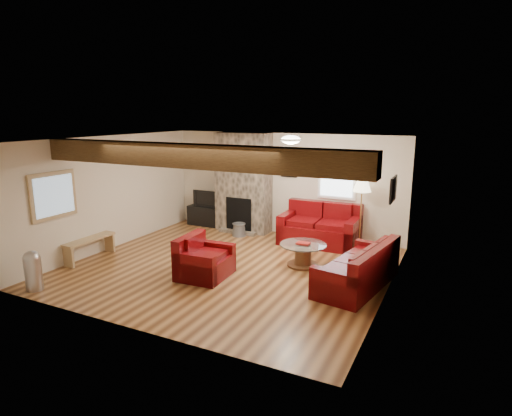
{
  "coord_description": "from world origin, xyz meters",
  "views": [
    {
      "loc": [
        4.0,
        -6.94,
        3.0
      ],
      "look_at": [
        0.39,
        0.4,
        1.16
      ],
      "focal_mm": 30.0,
      "sensor_mm": 36.0,
      "label": 1
    }
  ],
  "objects": [
    {
      "name": "armchair_red",
      "position": [
        -0.16,
        -0.63,
        0.38
      ],
      "size": [
        0.89,
        1.0,
        0.77
      ],
      "primitive_type": null,
      "rotation": [
        0.0,
        0.0,
        1.63
      ],
      "color": "#450504",
      "rests_on": "floor"
    },
    {
      "name": "room",
      "position": [
        0.0,
        0.0,
        1.25
      ],
      "size": [
        8.0,
        8.0,
        8.0
      ],
      "color": "#593117",
      "rests_on": "ground"
    },
    {
      "name": "pine_bench",
      "position": [
        -2.83,
        -0.87,
        0.22
      ],
      "size": [
        0.28,
        1.19,
        0.45
      ],
      "primitive_type": null,
      "color": "#A57E57",
      "rests_on": "floor"
    },
    {
      "name": "coffee_table",
      "position": [
        1.28,
        0.71,
        0.23
      ],
      "size": [
        0.92,
        0.92,
        0.48
      ],
      "color": "#462716",
      "rests_on": "floor"
    },
    {
      "name": "artwork_right",
      "position": [
        2.96,
        0.3,
        1.75
      ],
      "size": [
        0.06,
        0.55,
        0.42
      ],
      "primitive_type": null,
      "color": "black",
      "rests_on": "room"
    },
    {
      "name": "floor_lamp",
      "position": [
        2.01,
        2.41,
        1.34
      ],
      "size": [
        0.4,
        0.4,
        1.57
      ],
      "color": "#B28F4A",
      "rests_on": "floor"
    },
    {
      "name": "television",
      "position": [
        -2.12,
        2.53,
        0.74
      ],
      "size": [
        0.76,
        0.1,
        0.44
      ],
      "primitive_type": "imported",
      "color": "black",
      "rests_on": "tv_cabinet"
    },
    {
      "name": "hatch_window",
      "position": [
        -2.96,
        -1.5,
        1.45
      ],
      "size": [
        0.08,
        1.0,
        0.9
      ],
      "primitive_type": null,
      "color": "#A57E57",
      "rests_on": "room"
    },
    {
      "name": "oak_beam",
      "position": [
        0.0,
        -1.25,
        2.31
      ],
      "size": [
        6.0,
        0.36,
        0.38
      ],
      "primitive_type": "cube",
      "color": "black",
      "rests_on": "room"
    },
    {
      "name": "loveseat",
      "position": [
        1.12,
        2.23,
        0.47
      ],
      "size": [
        1.78,
        1.04,
        0.94
      ],
      "primitive_type": null,
      "rotation": [
        0.0,
        0.0,
        0.02
      ],
      "color": "#450504",
      "rests_on": "floor"
    },
    {
      "name": "sofa_three",
      "position": [
        2.48,
        0.17,
        0.38
      ],
      "size": [
        1.15,
        2.1,
        0.77
      ],
      "primitive_type": null,
      "rotation": [
        0.0,
        0.0,
        -1.74
      ],
      "color": "#450504",
      "rests_on": "floor"
    },
    {
      "name": "pedal_bin",
      "position": [
        -2.46,
        -2.45,
        0.35
      ],
      "size": [
        0.35,
        0.35,
        0.7
      ],
      "primitive_type": null,
      "rotation": [
        0.0,
        0.0,
        0.29
      ],
      "color": "#AEAEB3",
      "rests_on": "floor"
    },
    {
      "name": "artwork_back",
      "position": [
        0.15,
        2.71,
        1.7
      ],
      "size": [
        0.42,
        0.06,
        0.52
      ],
      "primitive_type": null,
      "color": "black",
      "rests_on": "room"
    },
    {
      "name": "chimney_breast",
      "position": [
        -1.0,
        2.49,
        1.22
      ],
      "size": [
        1.4,
        0.67,
        2.5
      ],
      "color": "#39332C",
      "rests_on": "floor"
    },
    {
      "name": "coal_bucket",
      "position": [
        -0.87,
        2.01,
        0.16
      ],
      "size": [
        0.35,
        0.35,
        0.33
      ],
      "primitive_type": null,
      "color": "slate",
      "rests_on": "floor"
    },
    {
      "name": "tv_cabinet",
      "position": [
        -2.12,
        2.53,
        0.26
      ],
      "size": [
        1.05,
        0.42,
        0.52
      ],
      "primitive_type": "cube",
      "color": "black",
      "rests_on": "floor"
    },
    {
      "name": "back_window",
      "position": [
        1.35,
        2.71,
        1.55
      ],
      "size": [
        0.9,
        0.08,
        1.1
      ],
      "primitive_type": null,
      "color": "white",
      "rests_on": "room"
    },
    {
      "name": "ceiling_dome",
      "position": [
        0.9,
        0.9,
        2.44
      ],
      "size": [
        0.4,
        0.4,
        0.18
      ],
      "primitive_type": null,
      "color": "white",
      "rests_on": "room"
    }
  ]
}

